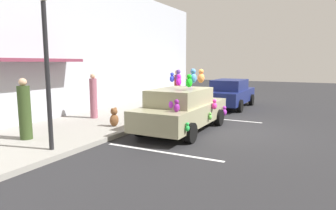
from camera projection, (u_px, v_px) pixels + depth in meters
name	position (u px, v px, depth m)	size (l,w,h in m)	color
ground_plane	(229.00, 131.00, 10.62)	(60.00, 60.00, 0.00)	#262628
sidewalk	(117.00, 118.00, 12.87)	(24.00, 4.00, 0.15)	gray
storefront_building	(77.00, 46.00, 13.37)	(24.00, 1.25, 6.40)	#B2B7C1
parking_stripe_front	(220.00, 119.00, 12.91)	(0.12, 3.60, 0.01)	silver
parking_stripe_rear	(161.00, 152.00, 8.17)	(0.12, 3.60, 0.01)	silver
plush_covered_car	(182.00, 109.00, 10.60)	(4.66, 2.14, 2.26)	gray
parked_sedan_behind	(230.00, 93.00, 16.12)	(4.42, 1.95, 1.54)	navy
teddy_bear_on_sidewalk	(114.00, 118.00, 10.74)	(0.36, 0.30, 0.69)	brown
street_lamp_post	(46.00, 55.00, 7.54)	(0.28, 0.28, 4.10)	black
pedestrian_near_shopfront	(93.00, 97.00, 12.28)	(0.30, 0.30, 1.86)	#945364
pedestrian_walking_past	(25.00, 111.00, 8.86)	(0.36, 0.36, 1.85)	#30421E
pedestrian_by_lamp	(177.00, 89.00, 15.43)	(0.33, 0.33, 1.93)	maroon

